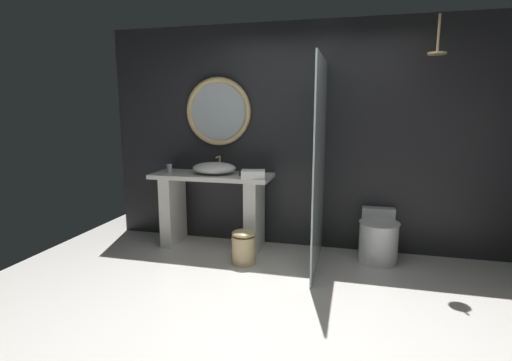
# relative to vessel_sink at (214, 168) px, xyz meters

# --- Properties ---
(ground_plane) EXTENTS (5.76, 5.76, 0.00)m
(ground_plane) POSITION_rel_vessel_sink_xyz_m (1.00, -1.56, -0.95)
(ground_plane) COLOR silver
(back_wall_panel) EXTENTS (4.80, 0.10, 2.60)m
(back_wall_panel) POSITION_rel_vessel_sink_xyz_m (1.00, 0.34, 0.35)
(back_wall_panel) COLOR #232326
(back_wall_panel) RESTS_ON ground_plane
(vanity_counter) EXTENTS (1.41, 0.54, 0.88)m
(vanity_counter) POSITION_rel_vessel_sink_xyz_m (-0.03, -0.00, -0.42)
(vanity_counter) COLOR silver
(vanity_counter) RESTS_ON ground_plane
(vessel_sink) EXTENTS (0.51, 0.42, 0.19)m
(vessel_sink) POSITION_rel_vessel_sink_xyz_m (0.00, 0.00, 0.00)
(vessel_sink) COLOR white
(vessel_sink) RESTS_ON vanity_counter
(tumbler_cup) EXTENTS (0.06, 0.06, 0.10)m
(tumbler_cup) POSITION_rel_vessel_sink_xyz_m (-0.56, -0.03, -0.02)
(tumbler_cup) COLOR silver
(tumbler_cup) RESTS_ON vanity_counter
(tissue_box) EXTENTS (0.13, 0.14, 0.06)m
(tissue_box) POSITION_rel_vessel_sink_xyz_m (0.39, 0.00, -0.04)
(tissue_box) COLOR #282D28
(tissue_box) RESTS_ON vanity_counter
(round_wall_mirror) EXTENTS (0.81, 0.06, 0.81)m
(round_wall_mirror) POSITION_rel_vessel_sink_xyz_m (-0.03, 0.25, 0.65)
(round_wall_mirror) COLOR #D6B77F
(shower_glass_panel) EXTENTS (0.02, 1.16, 2.13)m
(shower_glass_panel) POSITION_rel_vessel_sink_xyz_m (1.24, -0.29, 0.11)
(shower_glass_panel) COLOR silver
(shower_glass_panel) RESTS_ON ground_plane
(rain_shower_head) EXTENTS (0.17, 0.17, 0.37)m
(rain_shower_head) POSITION_rel_vessel_sink_xyz_m (2.29, -0.12, 1.24)
(rain_shower_head) COLOR #D6B77F
(toilet) EXTENTS (0.43, 0.63, 0.54)m
(toilet) POSITION_rel_vessel_sink_xyz_m (1.87, 0.02, -0.69)
(toilet) COLOR white
(toilet) RESTS_ON ground_plane
(waste_bin) EXTENTS (0.25, 0.25, 0.37)m
(waste_bin) POSITION_rel_vessel_sink_xyz_m (0.48, -0.44, -0.76)
(waste_bin) COLOR #D6B77F
(waste_bin) RESTS_ON ground_plane
(folded_hand_towel) EXTENTS (0.29, 0.23, 0.09)m
(folded_hand_towel) POSITION_rel_vessel_sink_xyz_m (0.51, -0.17, -0.02)
(folded_hand_towel) COLOR white
(folded_hand_towel) RESTS_ON vanity_counter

